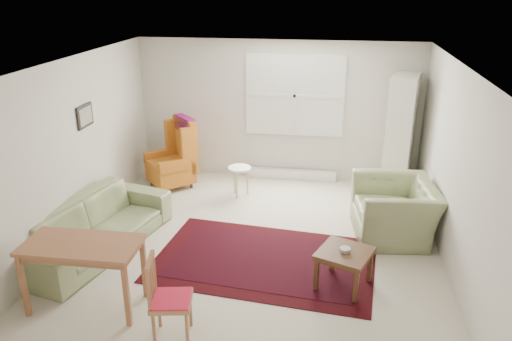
# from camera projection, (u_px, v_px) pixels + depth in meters

# --- Properties ---
(room) EXTENTS (5.04, 5.54, 2.51)m
(room) POSITION_uv_depth(u_px,v_px,m) (256.00, 158.00, 6.54)
(room) COLOR beige
(room) RESTS_ON ground
(rug) EXTENTS (2.99, 2.08, 0.03)m
(rug) POSITION_uv_depth(u_px,v_px,m) (264.00, 260.00, 6.54)
(rug) COLOR black
(rug) RESTS_ON ground
(sofa) EXTENTS (1.45, 2.52, 0.95)m
(sofa) POSITION_uv_depth(u_px,v_px,m) (94.00, 217.00, 6.66)
(sofa) COLOR #808C5D
(sofa) RESTS_ON ground
(armchair) EXTENTS (1.21, 1.34, 0.95)m
(armchair) POSITION_uv_depth(u_px,v_px,m) (395.00, 205.00, 7.03)
(armchair) COLOR #808C5D
(armchair) RESTS_ON ground
(wingback_chair) EXTENTS (1.04, 1.04, 1.24)m
(wingback_chair) POSITION_uv_depth(u_px,v_px,m) (169.00, 153.00, 8.67)
(wingback_chair) COLOR #BD681D
(wingback_chair) RESTS_ON ground
(coffee_table) EXTENTS (0.76, 0.76, 0.48)m
(coffee_table) POSITION_uv_depth(u_px,v_px,m) (344.00, 268.00, 5.93)
(coffee_table) COLOR #492A16
(coffee_table) RESTS_ON ground
(stool) EXTENTS (0.49, 0.49, 0.51)m
(stool) POSITION_uv_depth(u_px,v_px,m) (240.00, 181.00, 8.44)
(stool) COLOR white
(stool) RESTS_ON ground
(cabinet) EXTENTS (0.59, 0.88, 2.02)m
(cabinet) POSITION_uv_depth(u_px,v_px,m) (400.00, 136.00, 8.29)
(cabinet) COLOR silver
(cabinet) RESTS_ON ground
(desk) EXTENTS (1.27, 0.65, 0.80)m
(desk) POSITION_uv_depth(u_px,v_px,m) (85.00, 275.00, 5.50)
(desk) COLOR #945E3C
(desk) RESTS_ON ground
(desk_chair) EXTENTS (0.47, 0.47, 0.92)m
(desk_chair) POSITION_uv_depth(u_px,v_px,m) (171.00, 299.00, 4.99)
(desk_chair) COLOR #945E3C
(desk_chair) RESTS_ON ground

